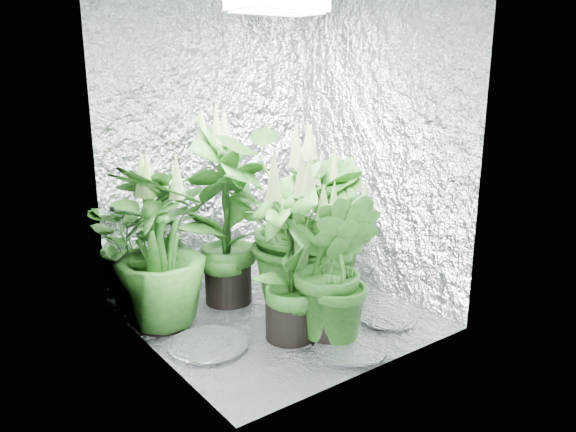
# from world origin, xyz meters

# --- Properties ---
(ground) EXTENTS (1.60, 1.60, 0.00)m
(ground) POSITION_xyz_m (0.00, 0.00, 0.00)
(ground) COLOR white
(ground) RESTS_ON ground
(walls) EXTENTS (1.62, 1.62, 2.00)m
(walls) POSITION_xyz_m (0.00, 0.00, 1.00)
(walls) COLOR white
(walls) RESTS_ON ground
(grow_lamp) EXTENTS (0.50, 0.30, 0.22)m
(grow_lamp) POSITION_xyz_m (0.00, 0.00, 1.83)
(grow_lamp) COLOR gray
(grow_lamp) RESTS_ON ceiling
(plant_a) EXTENTS (0.97, 0.97, 0.97)m
(plant_a) POSITION_xyz_m (-0.57, 0.64, 0.46)
(plant_a) COLOR black
(plant_a) RESTS_ON ground
(plant_b) EXTENTS (0.86, 0.86, 1.28)m
(plant_b) POSITION_xyz_m (-0.13, 0.39, 0.60)
(plant_b) COLOR black
(plant_b) RESTS_ON ground
(plant_c) EXTENTS (0.63, 0.63, 0.99)m
(plant_c) POSITION_xyz_m (0.48, 0.09, 0.46)
(plant_c) COLOR black
(plant_c) RESTS_ON ground
(plant_d) EXTENTS (0.73, 0.73, 1.05)m
(plant_d) POSITION_xyz_m (-0.63, 0.30, 0.48)
(plant_d) COLOR black
(plant_d) RESTS_ON ground
(plant_e) EXTENTS (1.09, 1.09, 1.19)m
(plant_e) POSITION_xyz_m (0.21, 0.04, 0.57)
(plant_e) COLOR black
(plant_e) RESTS_ON ground
(plant_f) EXTENTS (0.63, 0.63, 1.08)m
(plant_f) POSITION_xyz_m (-0.11, -0.27, 0.50)
(plant_f) COLOR black
(plant_f) RESTS_ON ground
(plant_g) EXTENTS (0.65, 0.65, 0.94)m
(plant_g) POSITION_xyz_m (0.06, -0.45, 0.43)
(plant_g) COLOR black
(plant_g) RESTS_ON ground
(circulation_fan) EXTENTS (0.19, 0.34, 0.40)m
(circulation_fan) POSITION_xyz_m (0.58, 0.34, 0.17)
(circulation_fan) COLOR black
(circulation_fan) RESTS_ON ground
(plant_label) EXTENTS (0.05, 0.03, 0.08)m
(plant_label) POSITION_xyz_m (0.12, -0.48, 0.30)
(plant_label) COLOR white
(plant_label) RESTS_ON plant_g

